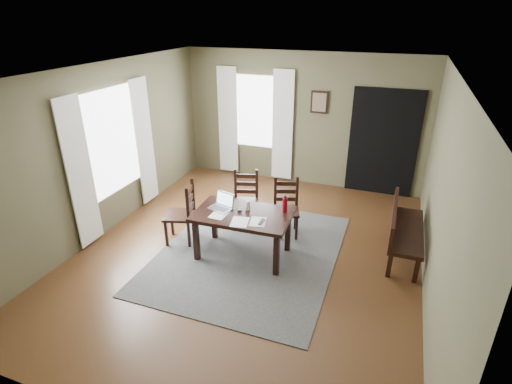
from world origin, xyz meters
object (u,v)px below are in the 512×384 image
at_px(chair_end, 182,213).
at_px(dining_table, 243,219).
at_px(laptop, 222,204).
at_px(chair_back_right, 286,208).
at_px(chair_back_left, 246,200).
at_px(bench, 402,227).
at_px(water_bottle, 285,204).

bearing_deg(chair_end, dining_table, 70.73).
bearing_deg(laptop, chair_back_right, 60.86).
relative_size(dining_table, chair_back_left, 1.47).
distance_m(bench, laptop, 2.68).
height_order(chair_back_right, bench, chair_back_right).
xyz_separation_m(chair_end, laptop, (0.69, 0.01, 0.28)).
distance_m(chair_end, bench, 3.34).
height_order(dining_table, chair_back_right, chair_back_right).
xyz_separation_m(dining_table, bench, (2.21, 0.81, -0.14)).
bearing_deg(chair_back_right, water_bottle, -94.87).
relative_size(chair_end, water_bottle, 4.00).
bearing_deg(laptop, chair_end, -164.17).
xyz_separation_m(bench, laptop, (-2.56, -0.75, 0.29)).
bearing_deg(water_bottle, laptop, -167.22).
bearing_deg(chair_back_right, laptop, -152.44).
bearing_deg(chair_back_left, chair_back_right, -17.46).
distance_m(chair_end, laptop, 0.75).
bearing_deg(bench, laptop, 106.36).
height_order(chair_back_left, water_bottle, chair_back_left).
bearing_deg(chair_back_left, water_bottle, -51.19).
bearing_deg(water_bottle, chair_back_right, 103.55).
relative_size(chair_back_left, water_bottle, 3.85).
height_order(chair_back_left, chair_back_right, chair_back_left).
relative_size(dining_table, water_bottle, 5.68).
height_order(laptop, water_bottle, water_bottle).
height_order(chair_end, chair_back_left, chair_end).
distance_m(chair_end, chair_back_left, 1.11).
distance_m(chair_end, water_bottle, 1.65).
xyz_separation_m(chair_back_right, bench, (1.79, -0.04, 0.02)).
distance_m(chair_back_left, laptop, 0.86).
height_order(dining_table, laptop, laptop).
bearing_deg(dining_table, bench, 18.29).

